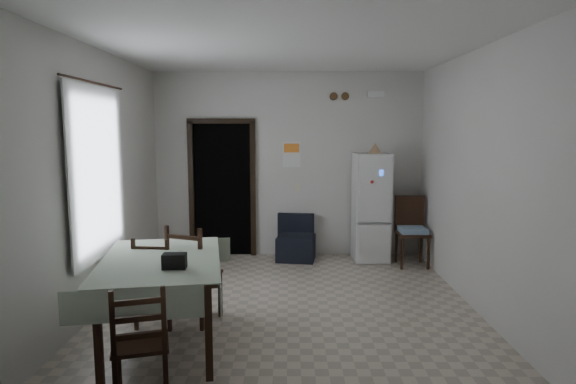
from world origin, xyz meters
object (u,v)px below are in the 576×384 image
(fridge, at_px, (371,207))
(navy_seat, at_px, (296,238))
(dining_chair_near_head, at_px, (140,342))
(corner_chair, at_px, (413,232))
(dining_chair_far_right, at_px, (194,273))
(dining_table, at_px, (163,303))
(dining_chair_far_left, at_px, (158,280))

(fridge, xyz_separation_m, navy_seat, (-1.15, 0.00, -0.48))
(fridge, distance_m, dining_chair_near_head, 4.58)
(navy_seat, xyz_separation_m, corner_chair, (1.71, -0.33, 0.17))
(dining_chair_far_right, xyz_separation_m, dining_chair_near_head, (-0.10, -1.52, -0.06))
(dining_chair_near_head, bearing_deg, dining_table, -100.82)
(corner_chair, bearing_deg, dining_chair_far_right, -144.08)
(dining_table, bearing_deg, dining_chair_near_head, -94.54)
(dining_chair_far_left, bearing_deg, dining_chair_far_right, -162.69)
(navy_seat, relative_size, dining_table, 0.43)
(corner_chair, relative_size, dining_chair_far_left, 1.09)
(dining_chair_far_right, bearing_deg, dining_table, 93.29)
(corner_chair, distance_m, dining_chair_far_left, 3.84)
(dining_chair_near_head, bearing_deg, corner_chair, -144.86)
(dining_chair_far_left, bearing_deg, navy_seat, -115.23)
(dining_chair_far_right, distance_m, dining_chair_near_head, 1.53)
(fridge, distance_m, dining_chair_far_left, 3.62)
(dining_chair_far_left, xyz_separation_m, dining_chair_near_head, (0.26, -1.44, -0.01))
(corner_chair, distance_m, dining_table, 4.01)
(fridge, xyz_separation_m, dining_chair_far_right, (-2.24, -2.40, -0.30))
(dining_table, distance_m, dining_chair_near_head, 0.93)
(corner_chair, relative_size, dining_chair_near_head, 1.11)
(fridge, relative_size, dining_table, 1.03)
(fridge, height_order, dining_chair_far_right, fridge)
(corner_chair, relative_size, dining_table, 0.64)
(dining_chair_far_left, bearing_deg, fridge, -131.21)
(dining_table, xyz_separation_m, dining_chair_near_head, (0.08, -0.93, 0.04))
(dining_chair_far_left, distance_m, dining_chair_near_head, 1.47)
(corner_chair, xyz_separation_m, dining_chair_far_left, (-3.17, -2.15, -0.04))
(fridge, relative_size, dining_chair_far_right, 1.57)
(fridge, xyz_separation_m, dining_chair_near_head, (-2.34, -3.92, -0.36))
(fridge, height_order, dining_chair_far_left, fridge)
(dining_table, distance_m, dining_chair_far_right, 0.63)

